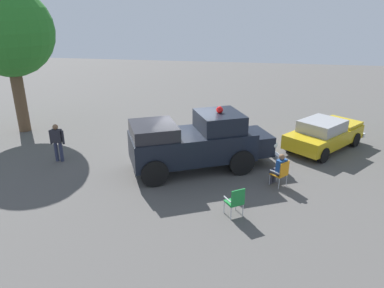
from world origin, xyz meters
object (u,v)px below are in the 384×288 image
(vintage_fire_truck, at_px, (198,141))
(oak_tree_right, at_px, (8,33))
(spectator_seated, at_px, (279,168))
(lawn_chair_by_car, at_px, (236,200))
(spectator_standing, at_px, (57,140))
(classic_hot_rod, at_px, (325,134))
(lawn_chair_near_truck, at_px, (281,172))

(vintage_fire_truck, xyz_separation_m, oak_tree_right, (-3.24, -9.99, 3.90))
(spectator_seated, bearing_deg, lawn_chair_by_car, -30.73)
(lawn_chair_by_car, relative_size, spectator_standing, 0.61)
(vintage_fire_truck, relative_size, spectator_standing, 3.76)
(vintage_fire_truck, distance_m, classic_hot_rod, 6.41)
(vintage_fire_truck, xyz_separation_m, spectator_seated, (0.96, 3.21, -0.50))
(classic_hot_rod, height_order, oak_tree_right, oak_tree_right)
(spectator_seated, bearing_deg, lawn_chair_near_truck, 48.00)
(spectator_standing, distance_m, oak_tree_right, 6.70)
(spectator_seated, height_order, spectator_standing, spectator_standing)
(classic_hot_rod, bearing_deg, vintage_fire_truck, -59.81)
(lawn_chair_by_car, distance_m, spectator_standing, 8.41)
(lawn_chair_near_truck, bearing_deg, vintage_fire_truck, -107.55)
(classic_hot_rod, relative_size, spectator_seated, 3.53)
(vintage_fire_truck, relative_size, classic_hot_rod, 1.38)
(spectator_standing, xyz_separation_m, oak_tree_right, (-3.49, -3.96, 4.13))
(lawn_chair_by_car, bearing_deg, classic_hot_rod, 150.33)
(lawn_chair_near_truck, relative_size, oak_tree_right, 0.14)
(lawn_chair_by_car, xyz_separation_m, spectator_standing, (-3.14, -7.80, 0.37))
(lawn_chair_by_car, height_order, spectator_seated, spectator_seated)
(classic_hot_rod, xyz_separation_m, spectator_seated, (4.17, -2.32, -0.05))
(vintage_fire_truck, relative_size, lawn_chair_by_car, 6.17)
(lawn_chair_near_truck, distance_m, lawn_chair_by_car, 2.81)
(oak_tree_right, bearing_deg, spectator_standing, 48.56)
(lawn_chair_by_car, bearing_deg, spectator_seated, 149.27)
(lawn_chair_near_truck, bearing_deg, lawn_chair_by_car, -33.35)
(classic_hot_rod, distance_m, oak_tree_right, 16.12)
(lawn_chair_by_car, relative_size, spectator_seated, 0.79)
(lawn_chair_by_car, xyz_separation_m, oak_tree_right, (-6.64, -11.75, 4.51))
(spectator_seated, relative_size, spectator_standing, 0.77)
(vintage_fire_truck, xyz_separation_m, lawn_chair_by_car, (3.40, 1.76, -0.61))
(lawn_chair_near_truck, xyz_separation_m, spectator_seated, (-0.09, -0.10, 0.11))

